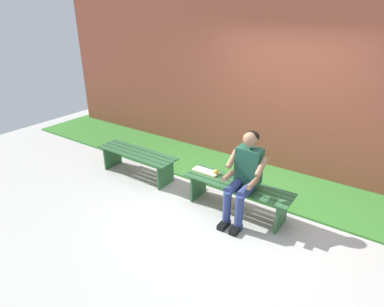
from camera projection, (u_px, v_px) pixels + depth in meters
The scene contains 8 objects.
ground_plane at pixel (140, 223), 4.44m from camera, with size 10.00×7.00×0.04m, color #B2B2AD.
grass_strip at pixel (228, 157), 6.33m from camera, with size 9.00×2.34×0.03m, color #387A2D.
brick_wall at pixel (262, 80), 5.63m from camera, with size 9.50×0.24×3.08m, color #9E4C38.
bench_near at pixel (237, 191), 4.55m from camera, with size 1.57×0.45×0.44m.
bench_far at pixel (137, 158), 5.55m from camera, with size 1.50×0.45×0.44m.
person_seated at pixel (244, 174), 4.26m from camera, with size 0.50×0.69×1.25m.
apple at pixel (216, 172), 4.73m from camera, with size 0.08×0.08×0.08m, color gold.
book_open at pixel (206, 171), 4.82m from camera, with size 0.41×0.16×0.02m.
Camera 1 is at (-1.70, 3.60, 2.69)m, focal length 30.08 mm.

